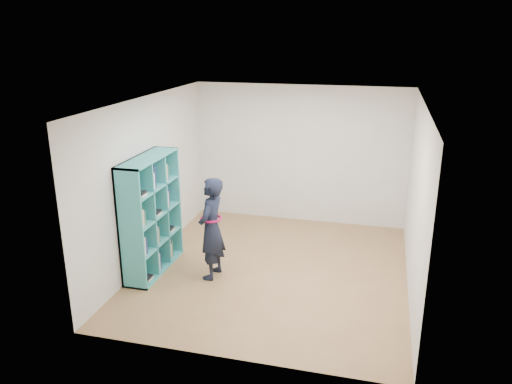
# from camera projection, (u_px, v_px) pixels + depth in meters

# --- Properties ---
(floor) EXTENTS (4.50, 4.50, 0.00)m
(floor) POSITION_uv_depth(u_px,v_px,m) (273.00, 270.00, 7.71)
(floor) COLOR #926742
(floor) RESTS_ON ground
(ceiling) EXTENTS (4.50, 4.50, 0.00)m
(ceiling) POSITION_uv_depth(u_px,v_px,m) (275.00, 101.00, 6.91)
(ceiling) COLOR white
(ceiling) RESTS_ON wall_back
(wall_left) EXTENTS (0.02, 4.50, 2.60)m
(wall_left) POSITION_uv_depth(u_px,v_px,m) (149.00, 180.00, 7.78)
(wall_left) COLOR beige
(wall_left) RESTS_ON floor
(wall_right) EXTENTS (0.02, 4.50, 2.60)m
(wall_right) POSITION_uv_depth(u_px,v_px,m) (416.00, 201.00, 6.84)
(wall_right) COLOR beige
(wall_right) RESTS_ON floor
(wall_back) EXTENTS (4.00, 0.02, 2.60)m
(wall_back) POSITION_uv_depth(u_px,v_px,m) (300.00, 155.00, 9.38)
(wall_back) COLOR beige
(wall_back) RESTS_ON floor
(wall_front) EXTENTS (4.00, 0.02, 2.60)m
(wall_front) POSITION_uv_depth(u_px,v_px,m) (228.00, 254.00, 5.24)
(wall_front) COLOR beige
(wall_front) RESTS_ON floor
(bookshelf) EXTENTS (0.39, 1.34, 1.79)m
(bookshelf) POSITION_uv_depth(u_px,v_px,m) (149.00, 217.00, 7.49)
(bookshelf) COLOR teal
(bookshelf) RESTS_ON floor
(person) EXTENTS (0.40, 0.58, 1.54)m
(person) POSITION_uv_depth(u_px,v_px,m) (211.00, 228.00, 7.29)
(person) COLOR black
(person) RESTS_ON floor
(smartphone) EXTENTS (0.02, 0.09, 0.12)m
(smartphone) POSITION_uv_depth(u_px,v_px,m) (204.00, 219.00, 7.39)
(smartphone) COLOR silver
(smartphone) RESTS_ON person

